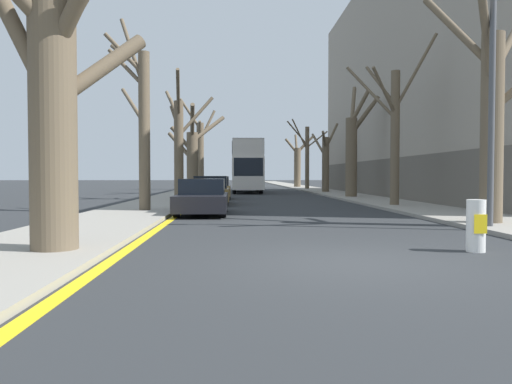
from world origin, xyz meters
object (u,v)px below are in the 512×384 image
object	(u,v)px
street_tree_left_0	(52,100)
street_tree_left_4	(200,151)
parked_car_1	(211,191)
street_tree_left_3	(192,156)
street_tree_right_4	(307,155)
street_tree_right_3	(325,161)
street_tree_right_5	(298,163)
street_tree_left_2	(179,141)
double_decker_bus	(247,164)
street_tree_right_1	(394,129)
traffic_bollard	(476,226)
street_tree_right_0	(491,114)
lamp_post	(488,73)
street_tree_left_1	(141,120)
parked_car_2	(215,188)
street_tree_right_2	(353,148)
parked_car_0	(203,197)

from	to	relation	value
street_tree_left_0	street_tree_left_4	bearing A→B (deg)	90.37
street_tree_left_0	parked_car_1	distance (m)	16.39
street_tree_left_3	street_tree_right_4	xyz separation A→B (m)	(10.69, 10.47, 0.53)
street_tree_right_3	street_tree_right_5	size ratio (longest dim) A/B	0.90
street_tree_right_4	parked_car_1	world-z (taller)	street_tree_right_4
street_tree_left_2	street_tree_left_0	bearing A→B (deg)	-89.83
double_decker_bus	street_tree_right_1	bearing A→B (deg)	-73.30
street_tree_left_2	street_tree_right_1	bearing A→B (deg)	-35.41
traffic_bollard	double_decker_bus	bearing A→B (deg)	96.00
parked_car_1	street_tree_left_3	bearing A→B (deg)	98.47
street_tree_right_0	street_tree_left_2	bearing A→B (deg)	123.35
parked_car_1	lamp_post	size ratio (longest dim) A/B	0.55
traffic_bollard	street_tree_left_4	bearing A→B (deg)	101.05
traffic_bollard	street_tree_left_1	bearing A→B (deg)	128.42
lamp_post	street_tree_left_4	bearing A→B (deg)	104.94
street_tree_left_2	street_tree_left_3	size ratio (longest dim) A/B	1.07
street_tree_left_0	lamp_post	xyz separation A→B (m)	(9.89, 3.73, 1.32)
street_tree_left_2	street_tree_left_3	xyz separation A→B (m)	(-0.07, 9.92, -0.48)
street_tree_left_1	parked_car_2	world-z (taller)	street_tree_left_1
street_tree_right_1	double_decker_bus	xyz separation A→B (m)	(-6.21, 20.69, -1.14)
lamp_post	street_tree_left_3	bearing A→B (deg)	110.31
street_tree_left_4	street_tree_left_2	bearing A→B (deg)	-89.43
street_tree_right_4	street_tree_right_2	bearing A→B (deg)	-89.30
street_tree_right_5	parked_car_0	world-z (taller)	street_tree_right_5
street_tree_right_0	street_tree_left_3	bearing A→B (deg)	112.30
street_tree_left_3	street_tree_right_3	distance (m)	10.96
street_tree_right_1	street_tree_right_3	distance (m)	18.59
double_decker_bus	traffic_bollard	size ratio (longest dim) A/B	10.68
street_tree_right_2	parked_car_1	xyz separation A→B (m)	(-8.74, -6.32, -2.51)
street_tree_left_4	parked_car_0	xyz separation A→B (m)	(2.33, -32.19, -3.27)
street_tree_right_5	traffic_bollard	distance (m)	50.06
street_tree_left_4	street_tree_right_4	xyz separation A→B (m)	(10.83, -0.53, -0.35)
street_tree_left_0	parked_car_0	xyz separation A→B (m)	(2.06, 9.63, -2.18)
double_decker_bus	parked_car_0	bearing A→B (deg)	-95.23
street_tree_right_3	street_tree_right_4	world-z (taller)	street_tree_right_4
street_tree_right_5	parked_car_2	size ratio (longest dim) A/B	1.62
street_tree_right_4	street_tree_left_0	bearing A→B (deg)	-104.35
street_tree_right_1	lamp_post	xyz separation A→B (m)	(-0.61, -9.65, 0.55)
street_tree_right_0	street_tree_right_3	world-z (taller)	street_tree_right_0
street_tree_left_1	street_tree_right_0	bearing A→B (deg)	-27.83
street_tree_right_0	street_tree_right_1	bearing A→B (deg)	90.26
parked_car_1	parked_car_0	bearing A→B (deg)	-90.00
street_tree_left_2	parked_car_2	bearing A→B (deg)	25.48
street_tree_left_0	street_tree_right_0	size ratio (longest dim) A/B	0.84
double_decker_bus	street_tree_left_3	bearing A→B (deg)	-143.67
street_tree_right_0	double_decker_bus	bearing A→B (deg)	102.04
street_tree_left_0	street_tree_right_3	xyz separation A→B (m)	(10.77, 31.94, -0.16)
street_tree_left_3	street_tree_right_4	size ratio (longest dim) A/B	0.95
street_tree_left_1	street_tree_left_3	distance (m)	20.28
street_tree_left_0	parked_car_1	size ratio (longest dim) A/B	1.45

